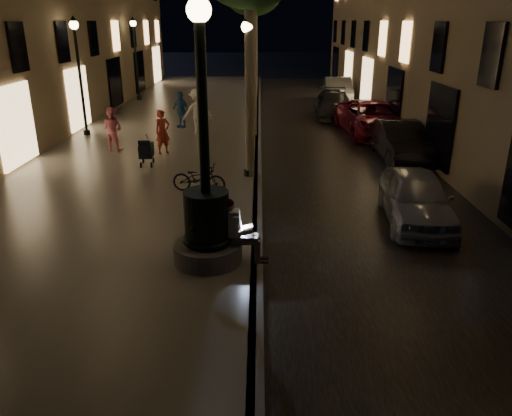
{
  "coord_description": "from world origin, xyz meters",
  "views": [
    {
      "loc": [
        0.05,
        -7.21,
        4.84
      ],
      "look_at": [
        -0.02,
        3.0,
        0.98
      ],
      "focal_mm": 35.0,
      "sensor_mm": 36.0,
      "label": 1
    }
  ],
  "objects_px": {
    "lamp_curb_a": "(248,78)",
    "pedestrian_white": "(197,111)",
    "stroller": "(146,151)",
    "car_third": "(373,119)",
    "car_fifth": "(338,90)",
    "lamp_curb_d": "(255,43)",
    "car_front": "(416,198)",
    "pedestrian_pink": "(112,129)",
    "car_second": "(400,141)",
    "pedestrian_blue": "(181,110)",
    "lamp_curb_b": "(252,58)",
    "lamp_left_b": "(78,62)",
    "lamp_left_c": "(135,48)",
    "car_rear": "(334,104)",
    "bicycle": "(199,178)",
    "fountain_lamppost": "(207,215)",
    "seated_man_laptop": "(238,229)",
    "lamp_curb_c": "(254,48)",
    "pedestrian_red": "(163,132)"
  },
  "relations": [
    {
      "from": "seated_man_laptop",
      "to": "pedestrian_blue",
      "type": "bearing_deg",
      "value": 103.07
    },
    {
      "from": "pedestrian_white",
      "to": "bicycle",
      "type": "distance_m",
      "value": 7.9
    },
    {
      "from": "seated_man_laptop",
      "to": "lamp_curb_d",
      "type": "relative_size",
      "value": 0.28
    },
    {
      "from": "car_front",
      "to": "car_rear",
      "type": "bearing_deg",
      "value": 95.78
    },
    {
      "from": "fountain_lamppost",
      "to": "seated_man_laptop",
      "type": "xyz_separation_m",
      "value": [
        0.61,
        -0.0,
        -0.3
      ]
    },
    {
      "from": "car_front",
      "to": "car_fifth",
      "type": "xyz_separation_m",
      "value": [
        0.95,
        19.88,
        0.09
      ]
    },
    {
      "from": "bicycle",
      "to": "pedestrian_blue",
      "type": "bearing_deg",
      "value": 21.56
    },
    {
      "from": "fountain_lamppost",
      "to": "pedestrian_white",
      "type": "relative_size",
      "value": 2.7
    },
    {
      "from": "bicycle",
      "to": "stroller",
      "type": "bearing_deg",
      "value": 47.28
    },
    {
      "from": "car_front",
      "to": "car_third",
      "type": "relative_size",
      "value": 0.71
    },
    {
      "from": "pedestrian_white",
      "to": "lamp_curb_b",
      "type": "bearing_deg",
      "value": -157.65
    },
    {
      "from": "car_fifth",
      "to": "lamp_curb_d",
      "type": "bearing_deg",
      "value": 128.87
    },
    {
      "from": "car_fifth",
      "to": "pedestrian_blue",
      "type": "xyz_separation_m",
      "value": [
        -8.48,
        -8.96,
        0.27
      ]
    },
    {
      "from": "car_rear",
      "to": "pedestrian_blue",
      "type": "distance_m",
      "value": 8.44
    },
    {
      "from": "pedestrian_pink",
      "to": "stroller",
      "type": "bearing_deg",
      "value": 148.09
    },
    {
      "from": "lamp_curb_c",
      "to": "pedestrian_red",
      "type": "distance_m",
      "value": 13.79
    },
    {
      "from": "fountain_lamppost",
      "to": "car_second",
      "type": "xyz_separation_m",
      "value": [
        6.2,
        8.72,
        -0.52
      ]
    },
    {
      "from": "lamp_left_c",
      "to": "car_third",
      "type": "height_order",
      "value": "lamp_left_c"
    },
    {
      "from": "fountain_lamppost",
      "to": "lamp_curb_b",
      "type": "height_order",
      "value": "fountain_lamppost"
    },
    {
      "from": "lamp_left_b",
      "to": "pedestrian_pink",
      "type": "height_order",
      "value": "lamp_left_b"
    },
    {
      "from": "fountain_lamppost",
      "to": "car_rear",
      "type": "relative_size",
      "value": 1.13
    },
    {
      "from": "lamp_curb_c",
      "to": "lamp_curb_d",
      "type": "distance_m",
      "value": 8.0
    },
    {
      "from": "car_front",
      "to": "car_fifth",
      "type": "distance_m",
      "value": 19.9
    },
    {
      "from": "car_front",
      "to": "car_second",
      "type": "xyz_separation_m",
      "value": [
        1.2,
        6.1,
        0.03
      ]
    },
    {
      "from": "lamp_curb_a",
      "to": "stroller",
      "type": "distance_m",
      "value": 4.42
    },
    {
      "from": "car_rear",
      "to": "pedestrian_pink",
      "type": "relative_size",
      "value": 2.82
    },
    {
      "from": "pedestrian_white",
      "to": "lamp_left_b",
      "type": "bearing_deg",
      "value": -13.05
    },
    {
      "from": "fountain_lamppost",
      "to": "car_third",
      "type": "bearing_deg",
      "value": 64.71
    },
    {
      "from": "stroller",
      "to": "car_third",
      "type": "height_order",
      "value": "car_third"
    },
    {
      "from": "lamp_curb_c",
      "to": "pedestrian_red",
      "type": "height_order",
      "value": "lamp_curb_c"
    },
    {
      "from": "car_front",
      "to": "lamp_left_b",
      "type": "bearing_deg",
      "value": 146.32
    },
    {
      "from": "lamp_curb_d",
      "to": "lamp_left_c",
      "type": "xyz_separation_m",
      "value": [
        -7.1,
        -8.0,
        0.0
      ]
    },
    {
      "from": "lamp_left_b",
      "to": "lamp_left_c",
      "type": "bearing_deg",
      "value": 90.0
    },
    {
      "from": "seated_man_laptop",
      "to": "pedestrian_white",
      "type": "bearing_deg",
      "value": 100.32
    },
    {
      "from": "car_second",
      "to": "pedestrian_white",
      "type": "xyz_separation_m",
      "value": [
        -7.81,
        3.48,
        0.47
      ]
    },
    {
      "from": "lamp_curb_b",
      "to": "car_third",
      "type": "relative_size",
      "value": 0.89
    },
    {
      "from": "car_second",
      "to": "car_rear",
      "type": "xyz_separation_m",
      "value": [
        -1.2,
        8.61,
        -0.02
      ]
    },
    {
      "from": "lamp_curb_b",
      "to": "stroller",
      "type": "xyz_separation_m",
      "value": [
        -3.46,
        -6.87,
        -2.51
      ]
    },
    {
      "from": "stroller",
      "to": "bicycle",
      "type": "bearing_deg",
      "value": -57.1
    },
    {
      "from": "stroller",
      "to": "car_front",
      "type": "xyz_separation_m",
      "value": [
        7.76,
        -4.51,
        -0.07
      ]
    },
    {
      "from": "lamp_curb_d",
      "to": "pedestrian_pink",
      "type": "height_order",
      "value": "lamp_curb_d"
    },
    {
      "from": "fountain_lamppost",
      "to": "pedestrian_red",
      "type": "bearing_deg",
      "value": 105.82
    },
    {
      "from": "lamp_curb_a",
      "to": "pedestrian_white",
      "type": "height_order",
      "value": "lamp_curb_a"
    },
    {
      "from": "car_front",
      "to": "pedestrian_pink",
      "type": "height_order",
      "value": "pedestrian_pink"
    },
    {
      "from": "car_front",
      "to": "pedestrian_blue",
      "type": "bearing_deg",
      "value": 130.36
    },
    {
      "from": "car_second",
      "to": "car_third",
      "type": "distance_m",
      "value": 4.08
    },
    {
      "from": "lamp_left_c",
      "to": "car_rear",
      "type": "xyz_separation_m",
      "value": [
        11.4,
        -4.67,
        -2.56
      ]
    },
    {
      "from": "lamp_curb_a",
      "to": "car_second",
      "type": "xyz_separation_m",
      "value": [
        5.5,
        2.72,
        -2.55
      ]
    },
    {
      "from": "car_third",
      "to": "car_second",
      "type": "bearing_deg",
      "value": -91.56
    },
    {
      "from": "fountain_lamppost",
      "to": "pedestrian_pink",
      "type": "distance_m",
      "value": 10.27
    }
  ]
}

